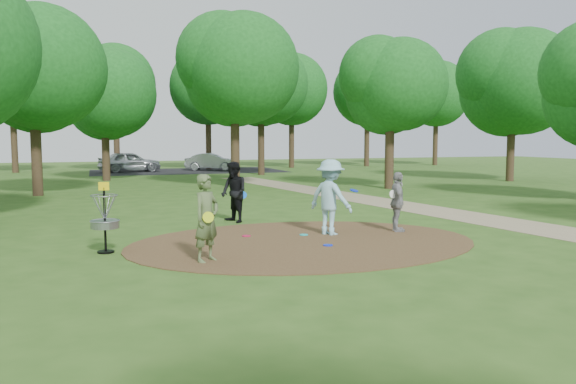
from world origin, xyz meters
name	(u,v)px	position (x,y,z in m)	size (l,w,h in m)	color
ground	(304,242)	(0.00, 0.00, 0.00)	(100.00, 100.00, 0.00)	#2D5119
dirt_clearing	(304,242)	(0.00, 0.00, 0.01)	(8.40, 8.40, 0.02)	#47301C
footpath	(478,218)	(6.50, 2.00, 0.01)	(2.00, 40.00, 0.01)	#8C7A5B
parking_lot	(188,171)	(2.00, 30.00, 0.00)	(14.00, 8.00, 0.01)	black
player_observer_with_disc	(207,218)	(-2.59, -1.31, 0.88)	(0.77, 0.73, 1.77)	#516439
player_throwing_with_disc	(330,197)	(1.00, 0.76, 0.97)	(1.41, 1.45, 1.94)	#95CEDE
player_walking_with_disc	(234,192)	(-0.82, 3.68, 0.90)	(0.93, 1.05, 1.80)	black
player_waiting_with_disc	(397,202)	(2.85, 0.60, 0.80)	(0.67, 1.01, 1.59)	gray
disc_ground_cyan	(304,235)	(0.31, 0.86, 0.03)	(0.22, 0.22, 0.02)	#17BBBD
disc_ground_blue	(328,245)	(0.33, -0.63, 0.03)	(0.22, 0.22, 0.02)	#0C23DA
disc_ground_red	(246,236)	(-1.12, 1.18, 0.03)	(0.22, 0.22, 0.02)	#C81445
car_left	(130,162)	(-2.19, 30.24, 0.75)	(1.78, 4.42, 1.50)	#B2B5BA
car_right	(212,162)	(3.90, 30.43, 0.66)	(1.39, 3.98, 1.31)	#A6A8AD
disc_golf_basket	(105,213)	(-4.50, 0.30, 0.87)	(0.63, 0.63, 1.54)	black
tree_ring	(271,73)	(2.15, 9.54, 5.09)	(37.07, 44.88, 8.53)	#332316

